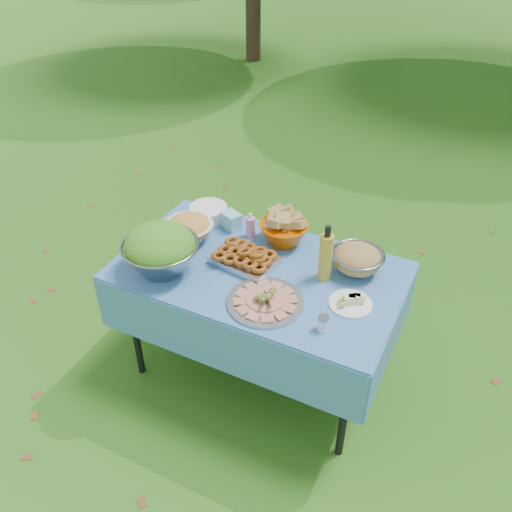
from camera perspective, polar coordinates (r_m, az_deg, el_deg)
The scene contains 14 objects.
ground at distance 3.33m, azimuth 0.26°, elevation -11.83°, with size 80.00×80.00×0.00m, color #1B3C0A.
picnic_table at distance 3.05m, azimuth 0.28°, elevation -7.07°, with size 1.46×0.86×0.76m, color #79ABEA.
salad_bowl at distance 2.77m, azimuth -10.05°, elevation 0.68°, with size 0.39×0.39×0.26m, color gray, non-canonical shape.
pasta_bowl_white at distance 3.01m, azimuth -7.08°, elevation 2.97°, with size 0.27×0.27×0.15m, color white, non-canonical shape.
plate_stack at distance 3.20m, azimuth -5.01°, elevation 4.58°, with size 0.22×0.22×0.08m, color white.
wipes_box at distance 3.10m, azimuth -2.62°, elevation 3.74°, with size 0.11×0.08×0.10m, color #90D6DD.
sanitizer_bottle at distance 3.01m, azimuth -0.58°, elevation 3.27°, with size 0.05×0.05×0.15m, color pink.
bread_bowl at distance 2.96m, azimuth 2.93°, elevation 2.94°, with size 0.27×0.27×0.18m, color #C54B00, non-canonical shape.
pasta_bowl_steel at distance 2.81m, azimuth 10.63°, elevation -0.28°, with size 0.27×0.27×0.14m, color gray, non-canonical shape.
fried_tray at distance 2.82m, azimuth -1.19°, elevation -0.14°, with size 0.32×0.23×0.08m, color #B7B8BD.
charcuterie_platter at distance 2.57m, azimuth 0.99°, elevation -4.25°, with size 0.37×0.37×0.09m, color #ACACB3.
oil_bottle at distance 2.68m, azimuth 7.36°, elevation 0.30°, with size 0.07×0.07×0.31m, color gold.
cheese_plate at distance 2.61m, azimuth 9.96°, elevation -4.57°, with size 0.21×0.21×0.06m, color white.
shaker at distance 2.46m, azimuth 7.08°, elevation -7.04°, with size 0.05×0.05×0.08m, color white.
Camera 1 is at (0.97, -1.99, 2.48)m, focal length 38.00 mm.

